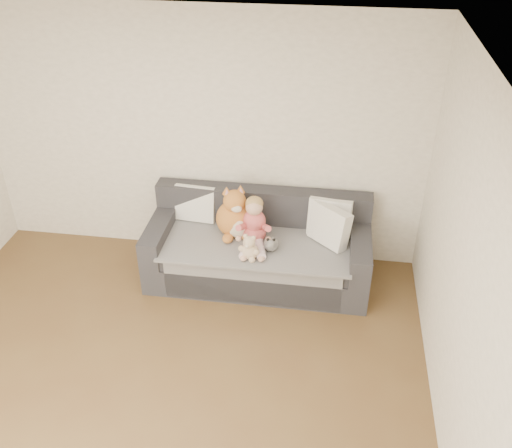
{
  "coord_description": "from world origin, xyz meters",
  "views": [
    {
      "loc": [
        1.3,
        -2.6,
        3.66
      ],
      "look_at": [
        0.65,
        1.87,
        0.75
      ],
      "focal_mm": 40.0,
      "sensor_mm": 36.0,
      "label": 1
    }
  ],
  "objects": [
    {
      "name": "cushion_left",
      "position": [
        -0.04,
        2.32,
        0.66
      ],
      "size": [
        0.43,
        0.22,
        0.39
      ],
      "rotation": [
        0.0,
        0.0,
        -0.08
      ],
      "color": "white",
      "rests_on": "sofa"
    },
    {
      "name": "cushion_right_front",
      "position": [
        1.34,
        2.07,
        0.66
      ],
      "size": [
        0.44,
        0.42,
        0.4
      ],
      "rotation": [
        0.0,
        0.0,
        -0.72
      ],
      "color": "white",
      "rests_on": "sofa"
    },
    {
      "name": "teddy_bear",
      "position": [
        0.61,
        1.69,
        0.58
      ],
      "size": [
        0.21,
        0.16,
        0.27
      ],
      "rotation": [
        0.0,
        0.0,
        -0.26
      ],
      "color": "#D1B191",
      "rests_on": "sofa"
    },
    {
      "name": "sofa",
      "position": [
        0.65,
        2.06,
        0.31
      ],
      "size": [
        2.2,
        0.94,
        0.85
      ],
      "color": "#29292E",
      "rests_on": "ground"
    },
    {
      "name": "cushion_right_back",
      "position": [
        1.33,
        2.23,
        0.66
      ],
      "size": [
        0.44,
        0.25,
        0.4
      ],
      "rotation": [
        0.0,
        0.0,
        -0.15
      ],
      "color": "white",
      "rests_on": "sofa"
    },
    {
      "name": "plush_cow",
      "position": [
        0.8,
        1.86,
        0.55
      ],
      "size": [
        0.14,
        0.22,
        0.18
      ],
      "rotation": [
        0.0,
        0.0,
        0.09
      ],
      "color": "white",
      "rests_on": "sofa"
    },
    {
      "name": "toddler",
      "position": [
        0.62,
        1.97,
        0.68
      ],
      "size": [
        0.35,
        0.5,
        0.49
      ],
      "rotation": [
        0.0,
        0.0,
        0.09
      ],
      "color": "#CE6048",
      "rests_on": "sofa"
    },
    {
      "name": "plush_cat",
      "position": [
        0.41,
        2.09,
        0.68
      ],
      "size": [
        0.45,
        0.45,
        0.56
      ],
      "rotation": [
        0.0,
        0.0,
        0.36
      ],
      "color": "#B17827",
      "rests_on": "sofa"
    },
    {
      "name": "sippy_cup",
      "position": [
        0.56,
        1.77,
        0.53
      ],
      "size": [
        0.09,
        0.07,
        0.1
      ],
      "rotation": [
        0.0,
        0.0,
        -0.3
      ],
      "color": "#52348F",
      "rests_on": "sofa"
    },
    {
      "name": "room_shell",
      "position": [
        0.0,
        0.42,
        1.3
      ],
      "size": [
        5.0,
        5.0,
        5.0
      ],
      "color": "brown",
      "rests_on": "ground"
    }
  ]
}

